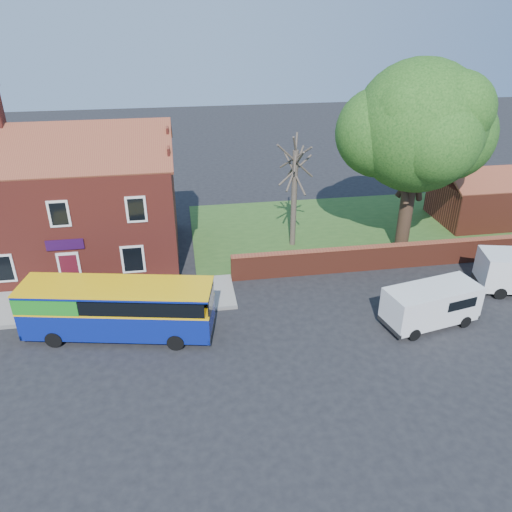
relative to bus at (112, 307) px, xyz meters
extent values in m
plane|color=black|center=(4.21, -2.66, -1.58)|extent=(120.00, 120.00, 0.00)
cube|color=gray|center=(-2.79, 3.09, -1.52)|extent=(18.00, 3.50, 0.12)
cube|color=slate|center=(-2.79, 1.34, -1.51)|extent=(18.00, 0.15, 0.14)
cube|color=#426B28|center=(17.21, 10.34, -1.56)|extent=(26.00, 12.00, 0.04)
cube|color=maroon|center=(-2.79, 8.84, 1.67)|extent=(12.00, 8.00, 6.50)
cube|color=brown|center=(-2.79, 6.84, 5.92)|extent=(12.30, 4.08, 2.16)
cube|color=brown|center=(-2.79, 10.84, 5.92)|extent=(12.30, 4.08, 2.16)
cube|color=black|center=(-2.79, 4.81, 3.02)|extent=(1.10, 0.06, 1.50)
cube|color=#4C0F19|center=(-2.79, 4.79, -0.48)|extent=(0.95, 0.04, 2.10)
cube|color=silver|center=(-2.79, 4.81, -0.43)|extent=(1.20, 0.06, 2.30)
cube|color=#290C35|center=(-2.79, 4.78, 1.22)|extent=(2.00, 0.06, 0.60)
cube|color=maroon|center=(17.21, 4.34, -0.83)|extent=(22.00, 0.30, 1.50)
cube|color=brown|center=(17.21, 4.34, -0.03)|extent=(22.00, 0.38, 0.10)
cube|color=maroon|center=(26.21, 10.34, -0.08)|extent=(8.00, 5.00, 3.00)
cube|color=brown|center=(26.21, 9.09, 1.97)|extent=(8.20, 2.56, 1.24)
cube|color=brown|center=(26.21, 11.59, 1.97)|extent=(8.20, 2.56, 1.24)
cube|color=navy|center=(0.28, -0.06, -0.54)|extent=(9.30, 3.96, 1.44)
cube|color=#EFB20C|center=(0.28, -0.06, 0.18)|extent=(9.33, 3.98, 0.10)
cube|color=black|center=(0.28, -0.06, 0.61)|extent=(8.95, 3.91, 0.72)
cube|color=#1E8B20|center=(-2.64, 0.52, 0.61)|extent=(3.46, 2.85, 0.77)
cube|color=navy|center=(0.28, -0.06, 1.08)|extent=(9.30, 3.96, 0.14)
cube|color=#EFB20C|center=(0.28, -0.06, 1.16)|extent=(9.35, 4.01, 0.06)
cylinder|color=black|center=(-2.76, -0.53, -1.17)|extent=(0.85, 0.43, 0.81)
cylinder|color=black|center=(-2.35, 1.53, -1.17)|extent=(0.85, 0.43, 0.81)
cylinder|color=black|center=(2.92, -1.64, -1.17)|extent=(0.85, 0.43, 0.81)
cylinder|color=black|center=(3.32, 0.42, -1.17)|extent=(0.85, 0.43, 0.81)
cube|color=white|center=(15.59, -1.53, -0.39)|extent=(5.05, 2.84, 1.81)
cube|color=black|center=(17.69, -1.09, -0.10)|extent=(0.41, 1.60, 0.71)
cube|color=black|center=(17.89, -1.05, -1.20)|extent=(0.49, 1.88, 0.23)
cylinder|color=black|center=(14.29, -2.71, -1.26)|extent=(0.66, 0.34, 0.63)
cylinder|color=black|center=(13.92, -0.97, -1.26)|extent=(0.66, 0.34, 0.63)
cylinder|color=black|center=(17.27, -2.09, -1.26)|extent=(0.66, 0.34, 0.63)
cylinder|color=black|center=(16.90, -0.34, -1.26)|extent=(0.66, 0.34, 0.63)
cylinder|color=black|center=(20.56, 0.06, -1.24)|extent=(0.72, 0.37, 0.68)
cylinder|color=black|center=(21.00, 1.96, -1.24)|extent=(0.72, 0.37, 0.68)
cylinder|color=black|center=(17.68, 6.67, 0.89)|extent=(0.86, 0.86, 4.93)
sphere|color=#487F27|center=(17.68, 6.67, 6.46)|extent=(7.72, 7.72, 7.72)
sphere|color=#487F27|center=(19.93, 7.10, 5.82)|extent=(5.58, 5.58, 5.58)
sphere|color=#487F27|center=(15.64, 7.31, 6.04)|extent=(5.36, 5.36, 5.36)
cylinder|color=#4C4238|center=(10.79, 8.45, 1.64)|extent=(0.37, 0.37, 6.43)
cylinder|color=#4C4238|center=(10.79, 8.45, 3.94)|extent=(0.38, 3.14, 2.53)
cylinder|color=#4C4238|center=(10.79, 8.45, 3.71)|extent=(1.64, 2.32, 2.31)
cylinder|color=#4C4238|center=(10.79, 8.45, 4.17)|extent=(2.63, 1.21, 2.56)
camera|label=1|loc=(3.71, -20.86, 13.18)|focal=35.00mm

